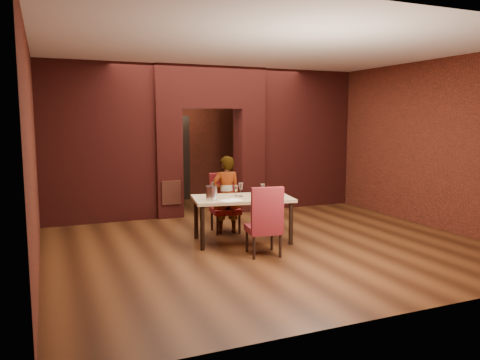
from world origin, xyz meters
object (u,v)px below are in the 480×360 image
at_px(wine_glass_b, 241,190).
at_px(potted_plant, 265,215).
at_px(chair_near, 263,220).
at_px(person_seated, 226,195).
at_px(wine_glass_c, 263,190).
at_px(water_bottle, 212,189).
at_px(dining_table, 242,219).
at_px(chair_far, 225,203).
at_px(wine_glass_a, 236,191).
at_px(wine_bucket, 211,193).

relative_size(wine_glass_b, potted_plant, 0.54).
bearing_deg(chair_near, person_seated, -79.97).
bearing_deg(chair_near, wine_glass_b, -81.98).
height_order(wine_glass_b, wine_glass_c, wine_glass_b).
bearing_deg(wine_glass_c, water_bottle, 160.20).
xyz_separation_m(dining_table, person_seated, (-0.04, 0.66, 0.33)).
xyz_separation_m(chair_far, wine_glass_a, (-0.03, -0.61, 0.32)).
height_order(chair_near, wine_glass_b, chair_near).
bearing_deg(wine_bucket, person_seated, 53.43).
distance_m(person_seated, wine_glass_b, 0.60).
distance_m(dining_table, wine_glass_a, 0.50).
relative_size(chair_far, potted_plant, 2.55).
height_order(chair_far, wine_glass_b, chair_far).
distance_m(person_seated, wine_glass_c, 0.85).
bearing_deg(potted_plant, wine_bucket, -145.22).
xyz_separation_m(wine_glass_c, potted_plant, (0.57, 1.06, -0.67)).
xyz_separation_m(wine_glass_a, wine_bucket, (-0.51, -0.20, 0.02)).
distance_m(dining_table, water_bottle, 0.72).
relative_size(wine_glass_c, wine_bucket, 0.95).
distance_m(chair_far, wine_glass_a, 0.69).
bearing_deg(wine_glass_c, wine_glass_a, 150.07).
height_order(dining_table, chair_far, chair_far).
bearing_deg(potted_plant, dining_table, -133.18).
distance_m(wine_glass_b, wine_bucket, 0.59).
height_order(wine_glass_b, wine_bucket, wine_glass_b).
bearing_deg(chair_near, wine_glass_a, -78.25).
bearing_deg(chair_near, chair_far, -80.62).
bearing_deg(person_seated, dining_table, 100.39).
distance_m(chair_near, person_seated, 1.51).
height_order(chair_far, potted_plant, chair_far).
xyz_separation_m(chair_far, person_seated, (-0.02, -0.09, 0.17)).
relative_size(chair_near, person_seated, 0.76).
xyz_separation_m(chair_far, chair_near, (0.02, -1.59, 0.00)).
distance_m(chair_near, wine_glass_b, 0.99).
bearing_deg(wine_glass_a, chair_near, -87.09).
distance_m(dining_table, wine_glass_b, 0.51).
bearing_deg(wine_bucket, wine_glass_a, 21.05).
xyz_separation_m(wine_glass_c, water_bottle, (-0.80, 0.29, 0.02)).
bearing_deg(water_bottle, person_seated, 47.17).
relative_size(chair_near, water_bottle, 4.12).
xyz_separation_m(chair_far, wine_glass_b, (0.03, -0.66, 0.35)).
height_order(chair_far, person_seated, person_seated).
xyz_separation_m(dining_table, water_bottle, (-0.46, 0.20, 0.52)).
xyz_separation_m(dining_table, wine_glass_b, (0.01, 0.08, 0.50)).
height_order(dining_table, wine_glass_c, wine_glass_c).
height_order(dining_table, wine_glass_b, wine_glass_b).
relative_size(person_seated, wine_glass_a, 7.74).
bearing_deg(wine_glass_b, dining_table, -93.95).
distance_m(wine_glass_a, wine_glass_b, 0.09).
bearing_deg(wine_bucket, chair_near, -54.30).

